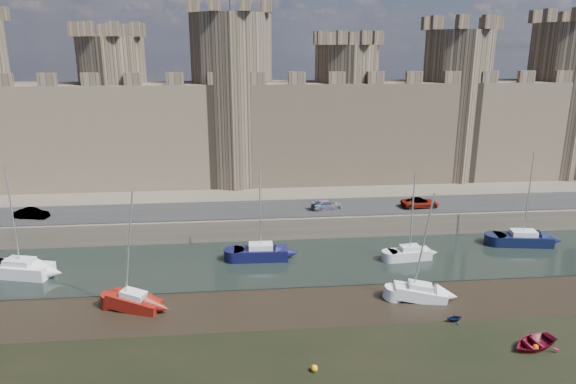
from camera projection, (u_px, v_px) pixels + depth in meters
name	position (u px, v px, depth m)	size (l,w,h in m)	color
water_channel	(215.00, 264.00, 51.89)	(160.00, 12.00, 0.08)	black
quay	(224.00, 170.00, 86.03)	(160.00, 60.00, 2.50)	#4C443A
road	(218.00, 210.00, 60.78)	(160.00, 7.00, 0.10)	black
castle	(214.00, 118.00, 71.63)	(108.50, 11.00, 29.00)	#42382B
car_1	(32.00, 214.00, 57.90)	(1.29, 3.69, 1.22)	gray
car_2	(327.00, 205.00, 61.21)	(1.55, 3.82, 1.11)	gray
car_3	(420.00, 203.00, 61.84)	(2.07, 4.49, 1.25)	gray
sailboat_0	(21.00, 268.00, 49.00)	(6.29, 3.69, 11.05)	silver
sailboat_1	(261.00, 252.00, 52.83)	(5.50, 2.25, 10.93)	black
sailboat_2	(410.00, 253.00, 52.90)	(4.47, 2.08, 9.34)	silver
sailboat_3	(523.00, 238.00, 56.75)	(6.28, 3.26, 10.49)	black
sailboat_4	(134.00, 301.00, 42.88)	(4.78, 3.16, 10.41)	maroon
sailboat_5	(420.00, 292.00, 44.56)	(4.76, 2.57, 9.73)	silver
dinghy_4	(534.00, 344.00, 37.44)	(2.48, 0.72, 3.48)	maroon
dinghy_7	(454.00, 318.00, 41.02)	(1.10, 0.67, 1.27)	black
buoy_1	(314.00, 368.00, 34.79)	(0.49, 0.49, 0.49)	orange
buoy_3	(536.00, 347.00, 37.26)	(0.44, 0.44, 0.44)	orange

